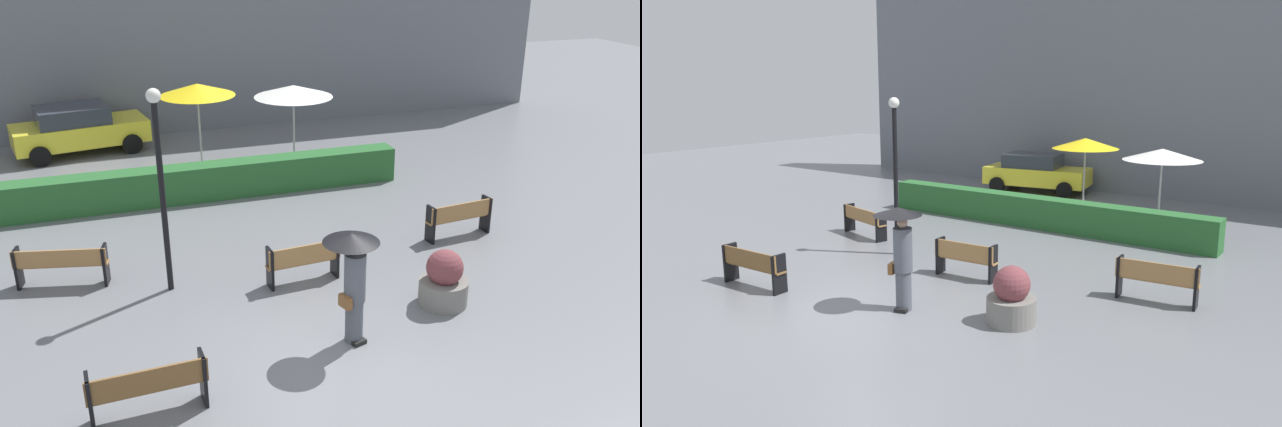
{
  "view_description": "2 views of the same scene",
  "coord_description": "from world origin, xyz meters",
  "views": [
    {
      "loc": [
        -3.47,
        -9.16,
        6.76
      ],
      "look_at": [
        1.16,
        4.32,
        0.88
      ],
      "focal_mm": 38.49,
      "sensor_mm": 36.0,
      "label": 1
    },
    {
      "loc": [
        8.32,
        -8.38,
        4.58
      ],
      "look_at": [
        -0.57,
        4.03,
        1.24
      ],
      "focal_mm": 34.61,
      "sensor_mm": 36.0,
      "label": 2
    }
  ],
  "objects": [
    {
      "name": "ground_plane",
      "position": [
        0.0,
        0.0,
        0.0
      ],
      "size": [
        60.0,
        60.0,
        0.0
      ],
      "primitive_type": "plane",
      "color": "slate"
    },
    {
      "name": "hedge_strip",
      "position": [
        -0.77,
        8.4,
        0.48
      ],
      "size": [
        11.01,
        0.7,
        0.96
      ],
      "primitive_type": "cube",
      "color": "#28602D",
      "rests_on": "ground"
    },
    {
      "name": "bench_mid_center",
      "position": [
        0.33,
        2.91,
        0.51
      ],
      "size": [
        1.58,
        0.46,
        0.87
      ],
      "color": "#9E7242",
      "rests_on": "ground"
    },
    {
      "name": "pedestrian_with_umbrella",
      "position": [
        0.45,
        0.51,
        1.37
      ],
      "size": [
        0.98,
        0.98,
        2.12
      ],
      "color": "#4C515B",
      "rests_on": "ground"
    },
    {
      "name": "patio_umbrella_white",
      "position": [
        2.4,
        10.37,
        2.33
      ],
      "size": [
        2.38,
        2.38,
        2.51
      ],
      "color": "silver",
      "rests_on": "ground"
    },
    {
      "name": "bench_far_left",
      "position": [
        -4.4,
        4.36,
        0.52
      ],
      "size": [
        1.88,
        0.77,
        0.85
      ],
      "color": "#9E7242",
      "rests_on": "ground"
    },
    {
      "name": "bench_far_right",
      "position": [
        4.51,
        3.89,
        0.53
      ],
      "size": [
        1.71,
        0.51,
        0.89
      ],
      "color": "#9E7242",
      "rests_on": "ground"
    },
    {
      "name": "building_facade",
      "position": [
        0.0,
        16.0,
        4.33
      ],
      "size": [
        28.0,
        1.2,
        8.67
      ],
      "primitive_type": "cube",
      "color": "slate",
      "rests_on": "ground"
    },
    {
      "name": "parked_car",
      "position": [
        -3.87,
        13.9,
        0.82
      ],
      "size": [
        4.44,
        2.54,
        1.57
      ],
      "color": "yellow",
      "rests_on": "ground"
    },
    {
      "name": "planter_pot",
      "position": [
        2.63,
        1.19,
        0.49
      ],
      "size": [
        0.96,
        0.96,
        1.14
      ],
      "color": "slate",
      "rests_on": "ground"
    },
    {
      "name": "lamp_post",
      "position": [
        -2.33,
        3.52,
        2.52
      ],
      "size": [
        0.28,
        0.28,
        4.13
      ],
      "color": "black",
      "rests_on": "ground"
    },
    {
      "name": "bench_near_left",
      "position": [
        -3.15,
        -0.4,
        0.53
      ],
      "size": [
        1.79,
        0.44,
        0.88
      ],
      "color": "brown",
      "rests_on": "ground"
    },
    {
      "name": "patio_umbrella_yellow",
      "position": [
        -0.39,
        10.92,
        2.45
      ],
      "size": [
        2.24,
        2.24,
        2.63
      ],
      "color": "silver",
      "rests_on": "ground"
    }
  ]
}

